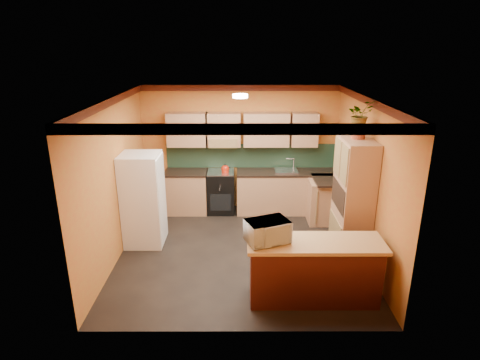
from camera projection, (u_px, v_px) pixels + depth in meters
name	position (u px, v px, depth m)	size (l,w,h in m)	color
room_shell	(241.00, 133.00, 6.74)	(4.24, 4.24, 2.72)	black
base_cabinets_back	(250.00, 192.00, 8.71)	(3.65, 0.60, 0.88)	tan
countertop_back	(250.00, 172.00, 8.56)	(3.65, 0.62, 0.04)	black
stove	(221.00, 192.00, 8.71)	(0.58, 0.58, 0.91)	black
kettle	(225.00, 168.00, 8.48)	(0.17, 0.17, 0.18)	red
sink	(286.00, 171.00, 8.55)	(0.48, 0.40, 0.03)	silver
base_cabinets_right	(328.00, 201.00, 8.21)	(0.60, 0.80, 0.88)	tan
countertop_right	(329.00, 180.00, 8.06)	(0.62, 0.80, 0.04)	black
fridge	(143.00, 200.00, 7.20)	(0.68, 0.66, 1.70)	white
pantry	(352.00, 201.00, 6.60)	(0.48, 0.90, 2.10)	tan
fern_pot	(358.00, 133.00, 6.27)	(0.22, 0.22, 0.16)	brown
fern	(360.00, 114.00, 6.18)	(0.39, 0.34, 0.43)	tan
breakfast_bar	(314.00, 272.00, 5.69)	(1.80, 0.55, 0.88)	#481110
bar_top	(316.00, 243.00, 5.53)	(1.90, 0.65, 0.05)	tan
microwave	(267.00, 231.00, 5.47)	(0.57, 0.39, 0.32)	white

